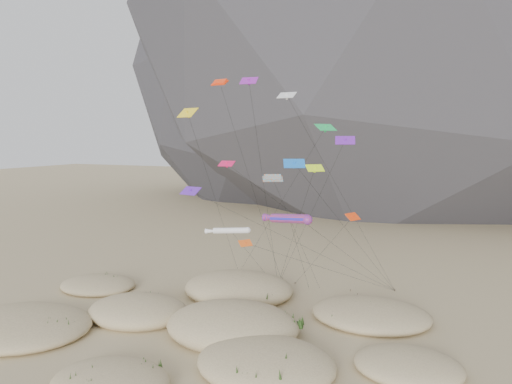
# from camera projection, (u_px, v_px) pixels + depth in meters

# --- Properties ---
(ground) EXTENTS (500.00, 500.00, 0.00)m
(ground) POSITION_uv_depth(u_px,v_px,m) (199.00, 346.00, 49.23)
(ground) COLOR #CCB789
(ground) RESTS_ON ground
(dunes) EXTENTS (51.87, 36.62, 4.11)m
(dunes) POSITION_uv_depth(u_px,v_px,m) (204.00, 319.00, 54.49)
(dunes) COLOR #CCB789
(dunes) RESTS_ON ground
(dune_grass) EXTENTS (42.26, 31.04, 1.53)m
(dune_grass) POSITION_uv_depth(u_px,v_px,m) (208.00, 326.00, 52.20)
(dune_grass) COLOR black
(dune_grass) RESTS_ON ground
(kite_stakes) EXTENTS (26.61, 4.04, 0.30)m
(kite_stakes) POSITION_uv_depth(u_px,v_px,m) (298.00, 283.00, 69.83)
(kite_stakes) COLOR #3F2D1E
(kite_stakes) RESTS_ON ground
(rainbow_tube_kite) EXTENTS (7.17, 12.81, 12.23)m
(rainbow_tube_kite) POSITION_uv_depth(u_px,v_px,m) (288.00, 219.00, 56.40)
(rainbow_tube_kite) COLOR red
(rainbow_tube_kite) RESTS_ON ground
(white_tube_kite) EXTENTS (5.87, 12.03, 9.86)m
(white_tube_kite) POSITION_uv_depth(u_px,v_px,m) (229.00, 231.00, 60.24)
(white_tube_kite) COLOR silver
(white_tube_kite) RESTS_ON ground
(orange_parafoil) EXTENTS (6.37, 9.56, 27.87)m
(orange_parafoil) POSITION_uv_depth(u_px,v_px,m) (221.00, 86.00, 63.32)
(orange_parafoil) COLOR red
(orange_parafoil) RESTS_ON ground
(multi_parafoil) EXTENTS (5.07, 9.20, 16.04)m
(multi_parafoil) POSITION_uv_depth(u_px,v_px,m) (273.00, 179.00, 60.56)
(multi_parafoil) COLOR #FF611A
(multi_parafoil) RESTS_ON ground
(delta_kites) EXTENTS (24.06, 20.32, 27.36)m
(delta_kites) POSITION_uv_depth(u_px,v_px,m) (270.00, 157.00, 56.79)
(delta_kites) COLOR purple
(delta_kites) RESTS_ON ground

